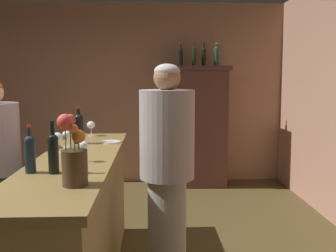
% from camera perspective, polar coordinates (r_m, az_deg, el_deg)
% --- Properties ---
extents(wall_back, '(5.73, 0.12, 2.67)m').
position_cam_1_polar(wall_back, '(5.73, -11.01, 4.85)').
color(wall_back, tan).
rests_on(wall_back, ground).
extents(bar_counter, '(0.55, 2.32, 1.01)m').
position_cam_1_polar(bar_counter, '(2.89, -13.53, -14.38)').
color(bar_counter, '#8F7B4E').
rests_on(bar_counter, ground).
extents(display_cabinet, '(0.89, 0.45, 1.74)m').
position_cam_1_polar(display_cabinet, '(5.43, 4.58, 0.27)').
color(display_cabinet, '#563029').
rests_on(display_cabinet, ground).
extents(wine_bottle_malbec, '(0.06, 0.06, 0.32)m').
position_cam_1_polar(wine_bottle_malbec, '(2.30, -17.15, -3.66)').
color(wine_bottle_malbec, black).
rests_on(wine_bottle_malbec, bar_counter).
extents(wine_bottle_riesling, '(0.06, 0.06, 0.29)m').
position_cam_1_polar(wine_bottle_riesling, '(2.36, -20.37, -3.77)').
color(wine_bottle_riesling, '#1C2B33').
rests_on(wine_bottle_riesling, bar_counter).
extents(wine_bottle_merlot, '(0.08, 0.08, 0.32)m').
position_cam_1_polar(wine_bottle_merlot, '(3.30, -13.49, -0.16)').
color(wine_bottle_merlot, black).
rests_on(wine_bottle_merlot, bar_counter).
extents(wine_glass_front, '(0.08, 0.08, 0.16)m').
position_cam_1_polar(wine_glass_front, '(2.92, -16.56, -1.81)').
color(wine_glass_front, white).
rests_on(wine_glass_front, bar_counter).
extents(wine_glass_mid, '(0.07, 0.07, 0.14)m').
position_cam_1_polar(wine_glass_mid, '(2.57, -12.81, -3.15)').
color(wine_glass_mid, white).
rests_on(wine_glass_mid, bar_counter).
extents(wine_glass_rear, '(0.08, 0.08, 0.14)m').
position_cam_1_polar(wine_glass_rear, '(3.72, -11.70, 0.09)').
color(wine_glass_rear, white).
rests_on(wine_glass_rear, bar_counter).
extents(wine_glass_spare, '(0.07, 0.07, 0.13)m').
position_cam_1_polar(wine_glass_spare, '(3.17, -15.25, -1.35)').
color(wine_glass_spare, white).
rests_on(wine_glass_spare, bar_counter).
extents(flower_arrangement, '(0.15, 0.13, 0.38)m').
position_cam_1_polar(flower_arrangement, '(2.01, -14.22, -4.57)').
color(flower_arrangement, '#46301D').
rests_on(flower_arrangement, bar_counter).
extents(cheese_plate, '(0.17, 0.17, 0.01)m').
position_cam_1_polar(cheese_plate, '(3.31, -8.80, -2.43)').
color(cheese_plate, white).
rests_on(cheese_plate, bar_counter).
extents(display_bottle_left, '(0.06, 0.06, 0.32)m').
position_cam_1_polar(display_bottle_left, '(5.37, 1.93, 10.65)').
color(display_bottle_left, black).
rests_on(display_bottle_left, display_cabinet).
extents(display_bottle_midleft, '(0.06, 0.06, 0.35)m').
position_cam_1_polar(display_bottle_midleft, '(5.39, 4.01, 10.72)').
color(display_bottle_midleft, '#1F341A').
rests_on(display_bottle_midleft, display_cabinet).
extents(display_bottle_center, '(0.06, 0.06, 0.34)m').
position_cam_1_polar(display_bottle_center, '(5.40, 5.51, 10.61)').
color(display_bottle_center, black).
rests_on(display_bottle_center, display_cabinet).
extents(display_bottle_midright, '(0.08, 0.08, 0.33)m').
position_cam_1_polar(display_bottle_midright, '(5.43, 7.45, 10.69)').
color(display_bottle_midright, '#2F4D34').
rests_on(display_bottle_midright, display_cabinet).
extents(bartender, '(0.40, 0.40, 1.67)m').
position_cam_1_polar(bartender, '(2.72, -0.15, -6.69)').
color(bartender, gray).
rests_on(bartender, ground).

